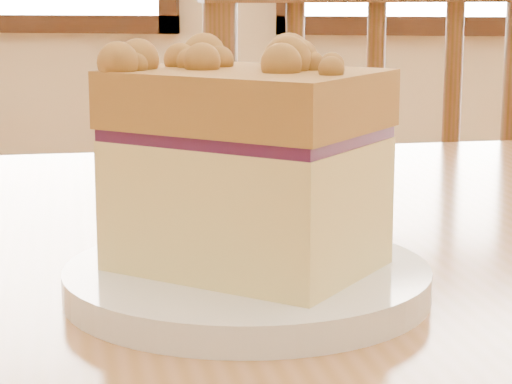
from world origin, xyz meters
TOP-DOWN VIEW (x-y plane):
  - cafe_chair_main at (-0.08, 0.90)m, footprint 0.57×0.57m
  - plate at (-0.06, 0.14)m, footprint 0.19×0.19m
  - cake_slice at (-0.06, 0.14)m, footprint 0.15×0.14m

SIDE VIEW (x-z plane):
  - cafe_chair_main at x=-0.08m, z-range 0.00..0.97m
  - plate at x=-0.06m, z-range 0.75..0.77m
  - cake_slice at x=-0.06m, z-range 0.76..0.88m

